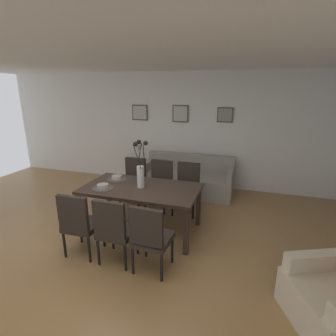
% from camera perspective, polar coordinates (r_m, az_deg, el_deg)
% --- Properties ---
extents(ground_plane, '(9.00, 9.00, 0.00)m').
position_cam_1_polar(ground_plane, '(3.83, -12.32, -18.80)').
color(ground_plane, olive).
extents(back_wall_panel, '(9.00, 0.10, 2.60)m').
position_cam_1_polar(back_wall_panel, '(6.20, 1.98, 8.36)').
color(back_wall_panel, silver).
rests_on(back_wall_panel, ground).
extents(ceiling_panel, '(9.00, 7.20, 0.08)m').
position_cam_1_polar(ceiling_panel, '(3.51, -11.71, 23.59)').
color(ceiling_panel, white).
extents(dining_table, '(1.80, 0.99, 0.74)m').
position_cam_1_polar(dining_table, '(4.14, -5.89, -5.13)').
color(dining_table, '#33261E').
rests_on(dining_table, ground).
extents(dining_chair_near_left, '(0.45, 0.45, 0.92)m').
position_cam_1_polar(dining_chair_near_left, '(3.76, -18.76, -10.99)').
color(dining_chair_near_left, black).
rests_on(dining_chair_near_left, ground).
extents(dining_chair_near_right, '(0.46, 0.46, 0.92)m').
position_cam_1_polar(dining_chair_near_right, '(5.18, -7.44, -2.49)').
color(dining_chair_near_right, black).
rests_on(dining_chair_near_right, ground).
extents(dining_chair_far_left, '(0.44, 0.44, 0.92)m').
position_cam_1_polar(dining_chair_far_left, '(3.48, -11.60, -12.67)').
color(dining_chair_far_left, black).
rests_on(dining_chair_far_left, ground).
extents(dining_chair_far_right, '(0.46, 0.46, 0.92)m').
position_cam_1_polar(dining_chair_far_right, '(4.98, -1.79, -3.15)').
color(dining_chair_far_right, black).
rests_on(dining_chair_far_right, ground).
extents(dining_chair_mid_left, '(0.46, 0.46, 0.92)m').
position_cam_1_polar(dining_chair_mid_left, '(3.27, -3.91, -14.50)').
color(dining_chair_mid_left, black).
rests_on(dining_chair_mid_left, ground).
extents(dining_chair_mid_right, '(0.45, 0.45, 0.92)m').
position_cam_1_polar(dining_chair_mid_right, '(4.83, 4.13, -3.82)').
color(dining_chair_mid_right, black).
rests_on(dining_chair_mid_right, ground).
extents(centerpiece_vase, '(0.21, 0.23, 0.73)m').
position_cam_1_polar(centerpiece_vase, '(4.02, -6.02, -0.41)').
color(centerpiece_vase, silver).
rests_on(centerpiece_vase, dining_table).
extents(placemat_near_left, '(0.32, 0.32, 0.01)m').
position_cam_1_polar(placemat_near_left, '(4.17, -13.99, -4.27)').
color(placemat_near_left, '#4C4742').
rests_on(placemat_near_left, dining_table).
extents(bowl_near_left, '(0.17, 0.17, 0.07)m').
position_cam_1_polar(bowl_near_left, '(4.16, -14.03, -3.79)').
color(bowl_near_left, '#B2ADA3').
rests_on(bowl_near_left, dining_table).
extents(placemat_near_right, '(0.32, 0.32, 0.01)m').
position_cam_1_polar(placemat_near_right, '(4.53, -11.09, -2.39)').
color(placemat_near_right, '#4C4742').
rests_on(placemat_near_right, dining_table).
extents(bowl_near_right, '(0.17, 0.17, 0.07)m').
position_cam_1_polar(bowl_near_right, '(4.52, -11.12, -1.94)').
color(bowl_near_right, '#B2ADA3').
rests_on(bowl_near_right, dining_table).
extents(sofa, '(1.97, 0.84, 0.80)m').
position_cam_1_polar(sofa, '(5.83, 4.19, -2.58)').
color(sofa, gray).
rests_on(sofa, ground).
extents(side_table, '(0.36, 0.36, 0.52)m').
position_cam_1_polar(side_table, '(6.14, -6.35, -1.81)').
color(side_table, black).
rests_on(side_table, ground).
extents(table_lamp, '(0.22, 0.22, 0.51)m').
position_cam_1_polar(table_lamp, '(5.97, -6.54, 3.96)').
color(table_lamp, beige).
rests_on(table_lamp, side_table).
extents(framed_picture_left, '(0.39, 0.03, 0.36)m').
position_cam_1_polar(framed_picture_left, '(6.40, -6.15, 11.92)').
color(framed_picture_left, '#473828').
extents(framed_picture_center, '(0.37, 0.03, 0.38)m').
position_cam_1_polar(framed_picture_center, '(6.07, 2.72, 11.74)').
color(framed_picture_center, '#473828').
extents(framed_picture_right, '(0.34, 0.03, 0.32)m').
position_cam_1_polar(framed_picture_right, '(5.89, 12.34, 11.23)').
color(framed_picture_right, '#473828').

